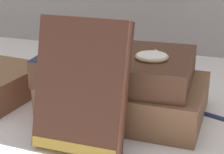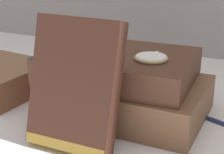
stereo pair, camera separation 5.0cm
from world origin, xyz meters
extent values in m
plane|color=silver|center=(0.00, 0.00, 0.00)|extent=(3.00, 3.00, 0.00)
cube|color=brown|center=(0.04, 0.01, 0.03)|extent=(0.22, 0.15, 0.05)
cube|color=maroon|center=(-0.06, 0.01, 0.03)|extent=(0.01, 0.15, 0.05)
cube|color=#4C2D1E|center=(0.03, 0.01, 0.07)|extent=(0.21, 0.16, 0.04)
cube|color=navy|center=(-0.07, 0.01, 0.07)|extent=(0.02, 0.15, 0.04)
cube|color=#422319|center=(0.02, -0.10, 0.08)|extent=(0.11, 0.07, 0.16)
cube|color=olive|center=(0.02, -0.12, 0.01)|extent=(0.11, 0.03, 0.02)
cylinder|color=white|center=(0.08, 0.00, 0.09)|extent=(0.04, 0.04, 0.01)
torus|color=tan|center=(0.08, 0.00, 0.09)|extent=(0.05, 0.05, 0.01)
sphere|color=tan|center=(0.08, 0.02, 0.09)|extent=(0.01, 0.01, 0.01)
camera|label=1|loc=(0.19, -0.47, 0.24)|focal=60.00mm
camera|label=2|loc=(0.23, -0.45, 0.24)|focal=60.00mm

